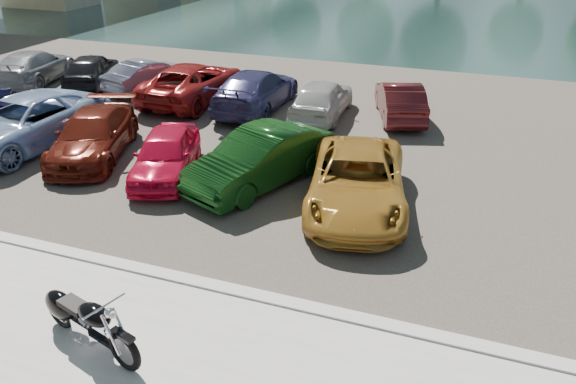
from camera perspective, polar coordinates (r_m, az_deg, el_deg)
name	(u,v)px	position (r m, az deg, el deg)	size (l,w,h in m)	color
ground	(159,363)	(9.46, -12.95, -16.55)	(200.00, 200.00, 0.00)	#595447
kerb	(216,288)	(10.72, -7.30, -9.63)	(60.00, 0.30, 0.14)	#B1ADA6
parking_lot	(342,132)	(18.26, 5.55, 6.09)	(60.00, 18.00, 0.04)	#403A33
river	(443,6)	(46.23, 15.46, 17.73)	(120.00, 40.00, 0.00)	#1A2F2D
motorcycle	(82,318)	(9.74, -20.23, -11.92)	(2.28, 0.98, 1.05)	black
car_2	(23,123)	(18.43, -25.31, 6.35)	(2.48, 5.37, 1.49)	#90ACD2
car_3	(93,135)	(17.00, -19.17, 5.48)	(1.77, 4.35, 1.26)	#56160C
car_4	(166,154)	(15.14, -12.31, 3.77)	(1.45, 3.62, 1.23)	red
car_5	(260,159)	(14.30, -2.86, 3.41)	(1.50, 4.30, 1.42)	#0F3A11
car_6	(357,181)	(13.26, 7.02, 1.11)	(2.23, 4.83, 1.34)	#BC852B
car_7	(34,67)	(25.76, -24.42, 11.53)	(1.85, 4.55, 1.32)	gray
car_8	(92,70)	(24.41, -19.32, 11.65)	(1.54, 3.83, 1.31)	black
car_9	(149,75)	(23.06, -13.93, 11.44)	(1.30, 3.72, 1.22)	slate
car_10	(193,82)	(21.38, -9.58, 10.95)	(2.34, 5.07, 1.41)	maroon
car_11	(256,90)	(20.19, -3.29, 10.32)	(1.96, 4.81, 1.40)	navy
car_12	(322,98)	(19.35, 3.47, 9.48)	(1.56, 3.88, 1.32)	#BBBBB6
car_13	(400,100)	(19.60, 11.30, 9.12)	(1.32, 3.78, 1.25)	#4E1416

